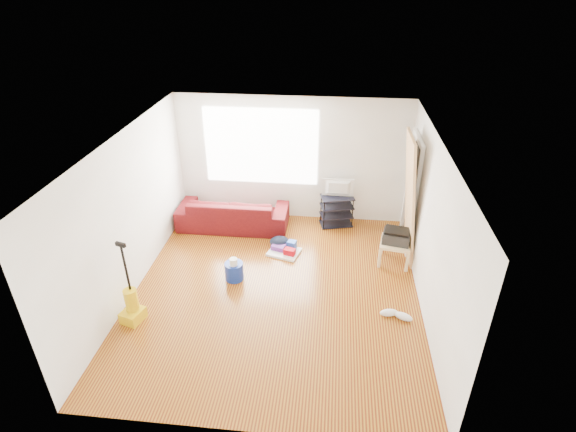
# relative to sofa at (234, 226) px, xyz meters

# --- Properties ---
(room) EXTENTS (4.51, 5.01, 2.51)m
(room) POSITION_rel_sofa_xyz_m (1.17, -1.80, 1.25)
(room) COLOR #561B0B
(room) RESTS_ON ground
(sofa) EXTENTS (2.15, 0.84, 0.63)m
(sofa) POSITION_rel_sofa_xyz_m (0.00, 0.00, 0.00)
(sofa) COLOR #37060B
(sofa) RESTS_ON ground
(tv_stand) EXTENTS (0.70, 0.50, 0.63)m
(tv_stand) POSITION_rel_sofa_xyz_m (2.03, 0.27, 0.32)
(tv_stand) COLOR black
(tv_stand) RESTS_ON ground
(tv) EXTENTS (0.61, 0.08, 0.35)m
(tv) POSITION_rel_sofa_xyz_m (2.03, 0.27, 0.81)
(tv) COLOR black
(tv) RESTS_ON tv_stand
(side_table) EXTENTS (0.58, 0.58, 0.42)m
(side_table) POSITION_rel_sofa_xyz_m (3.05, -0.92, 0.35)
(side_table) COLOR #E1CB7D
(side_table) RESTS_ON ground
(printer) EXTENTS (0.51, 0.43, 0.24)m
(printer) POSITION_rel_sofa_xyz_m (3.05, -0.92, 0.53)
(printer) COLOR black
(printer) RESTS_ON side_table
(bucket) EXTENTS (0.35, 0.35, 0.31)m
(bucket) POSITION_rel_sofa_xyz_m (0.37, -1.70, 0.00)
(bucket) COLOR navy
(bucket) RESTS_ON ground
(toilet_paper) EXTENTS (0.13, 0.13, 0.12)m
(toilet_paper) POSITION_rel_sofa_xyz_m (0.38, -1.74, 0.21)
(toilet_paper) COLOR white
(toilet_paper) RESTS_ON bucket
(cleaning_tray) EXTENTS (0.64, 0.57, 0.20)m
(cleaning_tray) POSITION_rel_sofa_xyz_m (1.12, -0.84, 0.06)
(cleaning_tray) COLOR white
(cleaning_tray) RESTS_ON ground
(backpack) EXTENTS (0.41, 0.34, 0.20)m
(backpack) POSITION_rel_sofa_xyz_m (1.00, -0.65, 0.00)
(backpack) COLOR black
(backpack) RESTS_ON ground
(sneakers) EXTENTS (0.50, 0.25, 0.11)m
(sneakers) POSITION_rel_sofa_xyz_m (2.95, -2.37, 0.06)
(sneakers) COLOR silver
(sneakers) RESTS_ON ground
(vacuum) EXTENTS (0.35, 0.37, 1.30)m
(vacuum) POSITION_rel_sofa_xyz_m (-0.90, -2.81, 0.24)
(vacuum) COLOR gold
(vacuum) RESTS_ON ground
(door_panel) EXTENTS (0.28, 0.90, 2.24)m
(door_panel) POSITION_rel_sofa_xyz_m (3.23, -0.65, 0.00)
(door_panel) COLOR tan
(door_panel) RESTS_ON ground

